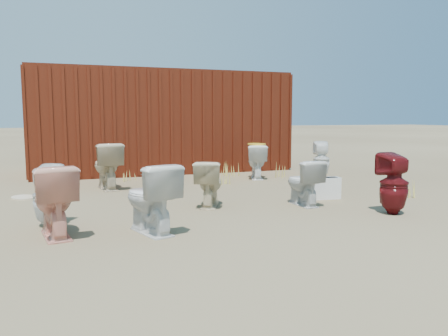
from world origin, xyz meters
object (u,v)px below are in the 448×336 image
object	(u,v)px
shipping_container	(160,122)
loose_tank	(324,188)
toilet_back_a	(48,196)
toilet_back_beige_left	(107,166)
toilet_front_c	(303,183)
toilet_front_pink	(54,201)
toilet_front_maroon	(394,184)
toilet_back_beige_right	(209,183)
toilet_back_e	(321,160)
toilet_back_yellowlid	(257,162)
toilet_front_a	(150,198)

from	to	relation	value
shipping_container	loose_tank	distance (m)	5.19
toilet_back_a	toilet_back_beige_left	xyz separation A→B (m)	(0.94, 2.58, 0.05)
toilet_front_c	toilet_back_beige_left	distance (m)	3.65
toilet_front_pink	toilet_front_maroon	size ratio (longest dim) A/B	0.97
toilet_back_a	toilet_back_beige_left	world-z (taller)	toilet_back_beige_left
toilet_back_beige_right	toilet_back_a	bearing A→B (deg)	37.42
shipping_container	toilet_back_e	size ratio (longest dim) A/B	7.57
toilet_back_beige_left	toilet_back_yellowlid	distance (m)	3.16
loose_tank	toilet_back_yellowlid	bearing A→B (deg)	98.06
toilet_back_e	toilet_back_beige_right	bearing A→B (deg)	56.52
toilet_front_pink	toilet_front_c	distance (m)	3.54
toilet_back_beige_left	loose_tank	size ratio (longest dim) A/B	1.71
toilet_back_yellowlid	toilet_front_c	bearing A→B (deg)	98.97
toilet_front_c	loose_tank	distance (m)	0.69
toilet_front_c	toilet_back_a	distance (m)	3.58
toilet_back_yellowlid	loose_tank	bearing A→B (deg)	110.99
toilet_back_a	toilet_back_beige_right	bearing A→B (deg)	-143.71
toilet_front_maroon	toilet_back_e	xyz separation A→B (m)	(1.06, 3.44, -0.03)
toilet_back_beige_left	toilet_back_yellowlid	xyz separation A→B (m)	(3.15, 0.30, -0.06)
toilet_front_pink	toilet_back_beige_left	bearing A→B (deg)	-114.11
toilet_front_a	toilet_back_yellowlid	bearing A→B (deg)	-146.93
shipping_container	toilet_back_beige_right	distance (m)	4.82
toilet_front_pink	toilet_back_beige_left	distance (m)	3.20
toilet_front_maroon	toilet_back_yellowlid	bearing A→B (deg)	-83.90
toilet_front_a	toilet_back_yellowlid	xyz separation A→B (m)	(2.98, 3.60, -0.04)
shipping_container	toilet_back_e	distance (m)	4.08
toilet_front_pink	toilet_back_yellowlid	distance (m)	5.25
toilet_back_e	loose_tank	distance (m)	2.53
toilet_back_beige_left	toilet_front_pink	bearing A→B (deg)	68.28
toilet_back_beige_right	loose_tank	size ratio (longest dim) A/B	1.38
toilet_back_beige_left	toilet_back_beige_right	xyz separation A→B (m)	(1.27, -2.14, -0.08)
toilet_front_a	toilet_back_beige_left	size ratio (longest dim) A/B	0.94
toilet_front_a	toilet_back_e	size ratio (longest dim) A/B	1.02
toilet_front_a	toilet_back_beige_left	distance (m)	3.31
toilet_front_pink	toilet_back_e	world-z (taller)	toilet_front_pink
toilet_back_yellowlid	toilet_back_e	bearing A→B (deg)	-174.83
toilet_front_a	toilet_back_e	xyz separation A→B (m)	(4.37, 3.25, -0.01)
shipping_container	toilet_back_a	world-z (taller)	shipping_container
toilet_back_yellowlid	loose_tank	world-z (taller)	toilet_back_yellowlid
toilet_back_beige_left	loose_tank	bearing A→B (deg)	139.44
toilet_front_pink	toilet_back_yellowlid	xyz separation A→B (m)	(4.01, 3.38, -0.04)
toilet_back_beige_left	shipping_container	bearing A→B (deg)	-127.08
toilet_front_c	toilet_back_beige_left	bearing A→B (deg)	-44.88
toilet_front_a	shipping_container	bearing A→B (deg)	-120.57
shipping_container	toilet_front_a	world-z (taller)	shipping_container
toilet_back_yellowlid	toilet_back_beige_right	bearing A→B (deg)	71.63
toilet_back_beige_left	toilet_front_a	bearing A→B (deg)	86.85
toilet_back_yellowlid	toilet_front_pink	bearing A→B (deg)	59.45
toilet_back_beige_left	toilet_back_e	distance (m)	4.54
toilet_front_pink	toilet_back_e	bearing A→B (deg)	-159.25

